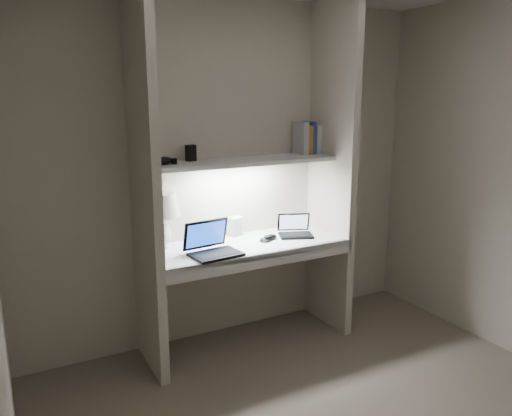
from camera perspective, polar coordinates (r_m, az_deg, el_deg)
back_wall at (r=3.74m, az=-2.94°, el=4.11°), size 3.20×0.01×2.50m
alcove_panel_left at (r=3.23m, az=-12.62°, el=2.46°), size 0.06×0.55×2.50m
alcove_panel_right at (r=3.88m, az=8.66°, el=4.30°), size 0.06×0.55×2.50m
desk at (r=3.61m, az=-0.98°, el=-4.34°), size 1.40×0.55×0.04m
desk_apron at (r=3.40m, az=1.03°, el=-5.96°), size 1.46×0.03×0.10m
shelf at (r=3.56m, az=-1.72°, el=5.32°), size 1.40×0.36×0.03m
strip_light at (r=3.57m, az=-1.72°, el=4.97°), size 0.60×0.04×0.02m
table_lamp at (r=3.48m, az=-10.85°, el=-0.38°), size 0.27×0.27×0.39m
laptop_main at (r=3.36m, az=-5.05°, el=-4.42°), size 0.36×0.32×0.22m
laptop_netbook at (r=3.80m, az=4.48°, el=-2.57°), size 0.31×0.29×0.16m
speaker at (r=3.78m, az=-2.35°, el=-2.10°), size 0.12×0.10×0.14m
mouse at (r=3.69m, az=1.66°, el=-3.32°), size 0.11×0.07×0.04m
cable_coil at (r=3.67m, az=1.20°, el=-3.62°), size 0.11×0.11×0.01m
sticky_note at (r=3.41m, az=-6.57°, el=-5.07°), size 0.08×0.08×0.00m
book_row at (r=3.94m, az=6.25°, el=7.91°), size 0.24×0.17×0.25m
shelf_box at (r=3.50m, az=-7.47°, el=6.26°), size 0.07×0.06×0.11m
shelf_gadget at (r=3.33m, az=-10.44°, el=5.35°), size 0.14×0.12×0.05m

